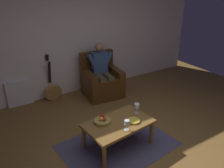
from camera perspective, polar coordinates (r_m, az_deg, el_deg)
The scene contains 12 objects.
ground_plane at distance 3.73m, azimuth 9.74°, elevation -17.10°, with size 7.65×7.65×0.00m, color brown.
wall_back at distance 5.31m, azimuth -9.44°, elevation 11.45°, with size 6.77×0.06×2.61m, color silver.
rug at distance 3.87m, azimuth 1.51°, elevation -14.78°, with size 1.73×1.24×0.01m, color #47435E.
armchair at distance 5.30m, azimuth -2.56°, elevation 0.65°, with size 0.85×0.82×0.98m.
person_seated at distance 5.16m, azimuth -2.49°, elevation 3.66°, with size 0.61×0.62×1.21m.
coffee_table at distance 3.65m, azimuth 1.57°, elevation -10.18°, with size 1.09×0.74×0.44m.
guitar at distance 5.26m, azimuth -14.37°, elevation -1.58°, with size 0.38×0.29×1.01m.
radiator at distance 5.23m, azimuth -21.82°, elevation -2.11°, with size 0.52×0.06×0.56m, color white.
wine_glass_near at distance 3.82m, azimuth 6.12°, elevation -5.51°, with size 0.08×0.08×0.17m.
wine_glass_far at distance 3.39m, azimuth 3.67°, elevation -9.62°, with size 0.08×0.08×0.16m.
fruit_bowl at distance 3.60m, azimuth -2.37°, elevation -8.96°, with size 0.26×0.26×0.11m.
decorative_dish at distance 3.65m, azimuth 5.33°, elevation -8.98°, with size 0.20×0.20×0.02m, color gold.
Camera 1 is at (1.97, 2.03, 2.43)m, focal length 37.16 mm.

